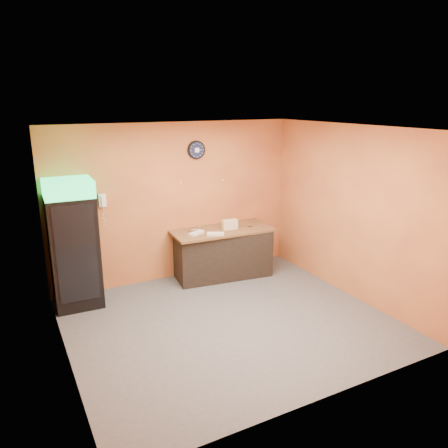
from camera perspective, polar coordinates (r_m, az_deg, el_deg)
floor at (r=6.62m, az=0.60°, el=-12.62°), size 4.50×4.50×0.00m
back_wall at (r=7.83m, az=-6.31°, el=2.85°), size 4.50×0.02×2.80m
left_wall at (r=5.43m, az=-20.81°, el=-4.11°), size 0.02×4.00×2.80m
right_wall at (r=7.37m, az=16.25°, el=1.46°), size 0.02×4.00×2.80m
ceiling at (r=5.82m, az=0.68°, el=12.36°), size 4.50×4.00×0.02m
beverage_cooler at (r=7.12m, az=-18.98°, el=-2.75°), size 0.73×0.75×2.02m
prep_counter at (r=8.06m, az=-0.25°, el=-3.87°), size 1.79×0.97×0.86m
wall_clock at (r=7.80m, az=-3.63°, el=9.64°), size 0.33×0.06×0.33m
wall_phone at (r=7.38m, az=-15.61°, el=2.97°), size 0.11×0.10×0.21m
butcher_paper at (r=7.92m, az=-0.25°, el=-0.82°), size 1.89×0.92×0.04m
sub_roll_stack at (r=7.88m, az=0.78°, el=-0.07°), size 0.29×0.12×0.18m
wrapped_sandwich_left at (r=7.63m, az=-3.60°, el=-1.20°), size 0.31×0.22×0.04m
wrapped_sandwich_mid at (r=7.57m, az=-1.13°, el=-1.30°), size 0.32×0.24×0.04m
wrapped_sandwich_right at (r=7.68m, az=-3.42°, el=-1.09°), size 0.26×0.23×0.04m
kitchen_tool at (r=7.90m, az=-3.18°, el=-0.50°), size 0.06×0.06×0.06m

